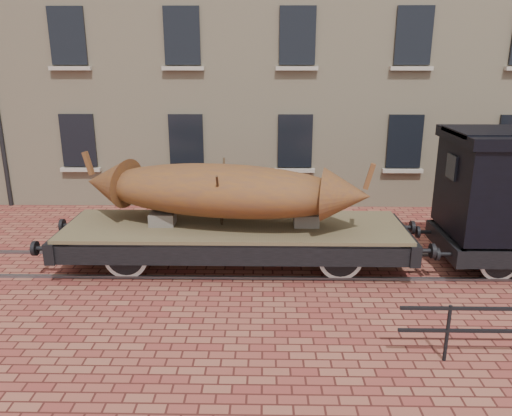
{
  "coord_description": "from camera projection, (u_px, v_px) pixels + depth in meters",
  "views": [
    {
      "loc": [
        0.02,
        -10.98,
        4.79
      ],
      "look_at": [
        -0.18,
        0.5,
        1.3
      ],
      "focal_mm": 35.0,
      "sensor_mm": 36.0,
      "label": 1
    }
  ],
  "objects": [
    {
      "name": "ground",
      "position": [
        263.0,
        266.0,
        11.9
      ],
      "size": [
        90.0,
        90.0,
        0.0
      ],
      "primitive_type": "plane",
      "color": "maroon"
    },
    {
      "name": "rail_track",
      "position": [
        263.0,
        265.0,
        11.89
      ],
      "size": [
        30.0,
        1.52,
        0.06
      ],
      "color": "#59595E",
      "rests_on": "ground"
    },
    {
      "name": "flatcar_wagon",
      "position": [
        234.0,
        233.0,
        11.67
      ],
      "size": [
        8.84,
        2.4,
        1.33
      ],
      "color": "brown",
      "rests_on": "ground"
    },
    {
      "name": "iron_boat",
      "position": [
        221.0,
        190.0,
        11.37
      ],
      "size": [
        6.75,
        2.94,
        1.62
      ],
      "color": "brown",
      "rests_on": "flatcar_wagon"
    }
  ]
}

